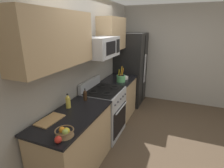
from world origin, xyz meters
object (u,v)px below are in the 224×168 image
fruit_basket (65,132)px  bottle_soy (85,95)px  microwave (102,47)px  cutting_board (50,120)px  bottle_oil (68,101)px  utensil_crock (121,78)px  range_oven (104,112)px  apple_loose (58,140)px  refrigerator (131,69)px  prep_bowl (125,78)px

fruit_basket → bottle_soy: (0.94, 0.29, 0.05)m
microwave → bottle_soy: size_ratio=3.91×
microwave → cutting_board: size_ratio=2.15×
bottle_oil → utensil_crock: bearing=-11.3°
range_oven → bottle_soy: bearing=169.8°
cutting_board → bottle_oil: (0.40, 0.00, 0.09)m
apple_loose → fruit_basket: bearing=6.5°
refrigerator → bottle_soy: 2.25m
utensil_crock → apple_loose: 2.24m
microwave → cutting_board: bearing=173.0°
utensil_crock → fruit_basket: (-2.10, -0.08, -0.04)m
refrigerator → fruit_basket: (-3.18, -0.18, 0.01)m
fruit_basket → bottle_oil: size_ratio=0.97×
refrigerator → fruit_basket: bearing=-176.8°
cutting_board → bottle_soy: 0.75m
bottle_soy → bottle_oil: 0.35m
utensil_crock → cutting_board: 1.93m
bottle_soy → bottle_oil: bottle_oil is taller
range_oven → apple_loose: size_ratio=14.48×
fruit_basket → prep_bowl: (2.33, 0.07, -0.01)m
range_oven → microwave: bearing=90.0°
apple_loose → cutting_board: size_ratio=0.21×
apple_loose → cutting_board: (0.33, 0.39, -0.03)m
microwave → fruit_basket: (-1.46, -0.22, -0.76)m
utensil_crock → bottle_soy: size_ratio=1.70×
microwave → fruit_basket: microwave is taller
refrigerator → bottle_oil: refrigerator is taller
refrigerator → fruit_basket: refrigerator is taller
range_oven → refrigerator: refrigerator is taller
microwave → bottle_soy: microwave is taller
range_oven → apple_loose: (-1.59, -0.21, 0.47)m
fruit_basket → apple_loose: size_ratio=2.80×
microwave → cutting_board: (-1.26, 0.15, -0.79)m
refrigerator → utensil_crock: bearing=-174.9°
cutting_board → prep_bowl: (2.13, -0.31, 0.02)m
microwave → bottle_soy: (-0.52, 0.07, -0.71)m
range_oven → refrigerator: size_ratio=0.58×
cutting_board → prep_bowl: bearing=-8.2°
fruit_basket → apple_loose: fruit_basket is taller
range_oven → fruit_basket: range_oven is taller
apple_loose → utensil_crock: bearing=2.4°
microwave → cutting_board: microwave is taller
apple_loose → cutting_board: bearing=49.8°
apple_loose → refrigerator: bearing=3.3°
range_oven → microwave: size_ratio=1.40×
fruit_basket → microwave: bearing=8.7°
microwave → utensil_crock: bearing=-12.4°
bottle_soy → apple_loose: bearing=-164.2°
bottle_soy → cutting_board: bearing=173.2°
apple_loose → bottle_oil: bearing=28.2°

